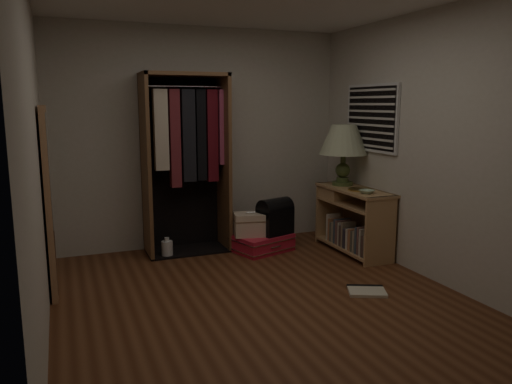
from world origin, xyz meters
The scene contains 13 objects.
ground centered at (0.00, 0.00, 0.00)m, with size 4.00×4.00×0.00m, color #532C17.
room_walls centered at (0.08, 0.04, 1.50)m, with size 3.52×4.02×2.60m.
console_bookshelf centered at (1.54, 1.03, 0.40)m, with size 0.42×1.12×0.75m.
open_wardrobe centered at (-0.22, 1.77, 1.20)m, with size 0.97×0.50×2.05m.
floor_mirror centered at (-1.70, 1.00, 0.85)m, with size 0.06×0.80×1.70m.
pink_suitcase centered at (0.57, 1.42, 0.10)m, with size 0.77×0.65×0.20m.
train_case centered at (0.42, 1.43, 0.33)m, with size 0.44×0.34×0.28m.
black_bag centered at (0.71, 1.39, 0.42)m, with size 0.45×0.36×0.42m.
table_lamp centered at (1.54, 1.27, 1.28)m, with size 0.75×0.75×0.72m.
brass_tray centered at (1.54, 0.89, 0.76)m, with size 0.31×0.31×0.02m.
ceramic_bowl centered at (1.49, 0.69, 0.77)m, with size 0.16×0.16×0.04m, color #A1BD9E.
white_jug centered at (-0.52, 1.60, 0.10)m, with size 0.14×0.14×0.23m.
floor_book centered at (0.96, -0.14, 0.01)m, with size 0.42×0.38×0.03m.
Camera 1 is at (-1.59, -3.82, 1.71)m, focal length 35.00 mm.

